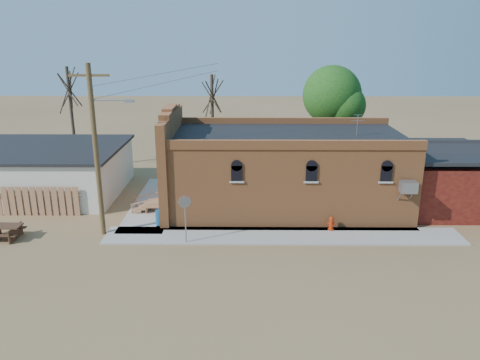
{
  "coord_description": "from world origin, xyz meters",
  "views": [
    {
      "loc": [
        -0.62,
        -22.01,
        10.33
      ],
      "look_at": [
        -0.83,
        3.32,
        2.4
      ],
      "focal_mm": 35.0,
      "sensor_mm": 36.0,
      "label": 1
    }
  ],
  "objects_px": {
    "stop_sign": "(185,206)",
    "trash_barrel": "(160,217)",
    "picnic_table": "(4,230)",
    "utility_pole": "(97,148)",
    "fire_hydrant": "(331,223)",
    "brick_bar": "(281,170)"
  },
  "relations": [
    {
      "from": "brick_bar",
      "to": "stop_sign",
      "type": "xyz_separation_m",
      "value": [
        -5.23,
        -5.49,
        -0.29
      ]
    },
    {
      "from": "fire_hydrant",
      "to": "picnic_table",
      "type": "bearing_deg",
      "value": -173.73
    },
    {
      "from": "brick_bar",
      "to": "stop_sign",
      "type": "relative_size",
      "value": 6.41
    },
    {
      "from": "picnic_table",
      "to": "utility_pole",
      "type": "bearing_deg",
      "value": 9.69
    },
    {
      "from": "fire_hydrant",
      "to": "trash_barrel",
      "type": "relative_size",
      "value": 0.9
    },
    {
      "from": "brick_bar",
      "to": "picnic_table",
      "type": "bearing_deg",
      "value": -161.42
    },
    {
      "from": "stop_sign",
      "to": "trash_barrel",
      "type": "xyz_separation_m",
      "value": [
        -1.72,
        2.35,
        -1.54
      ]
    },
    {
      "from": "fire_hydrant",
      "to": "brick_bar",
      "type": "bearing_deg",
      "value": 125.66
    },
    {
      "from": "fire_hydrant",
      "to": "stop_sign",
      "type": "relative_size",
      "value": 0.3
    },
    {
      "from": "brick_bar",
      "to": "trash_barrel",
      "type": "relative_size",
      "value": 19.21
    },
    {
      "from": "fire_hydrant",
      "to": "stop_sign",
      "type": "height_order",
      "value": "stop_sign"
    },
    {
      "from": "fire_hydrant",
      "to": "picnic_table",
      "type": "relative_size",
      "value": 0.41
    },
    {
      "from": "brick_bar",
      "to": "trash_barrel",
      "type": "height_order",
      "value": "brick_bar"
    },
    {
      "from": "brick_bar",
      "to": "stop_sign",
      "type": "bearing_deg",
      "value": -133.57
    },
    {
      "from": "trash_barrel",
      "to": "picnic_table",
      "type": "bearing_deg",
      "value": -166.85
    },
    {
      "from": "fire_hydrant",
      "to": "utility_pole",
      "type": "bearing_deg",
      "value": -175.43
    },
    {
      "from": "utility_pole",
      "to": "stop_sign",
      "type": "xyz_separation_m",
      "value": [
        4.56,
        -1.2,
        -2.72
      ]
    },
    {
      "from": "utility_pole",
      "to": "picnic_table",
      "type": "relative_size",
      "value": 4.8
    },
    {
      "from": "picnic_table",
      "to": "fire_hydrant",
      "type": "bearing_deg",
      "value": 5.59
    },
    {
      "from": "stop_sign",
      "to": "trash_barrel",
      "type": "height_order",
      "value": "stop_sign"
    },
    {
      "from": "stop_sign",
      "to": "picnic_table",
      "type": "relative_size",
      "value": 1.37
    },
    {
      "from": "utility_pole",
      "to": "fire_hydrant",
      "type": "bearing_deg",
      "value": 2.05
    }
  ]
}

